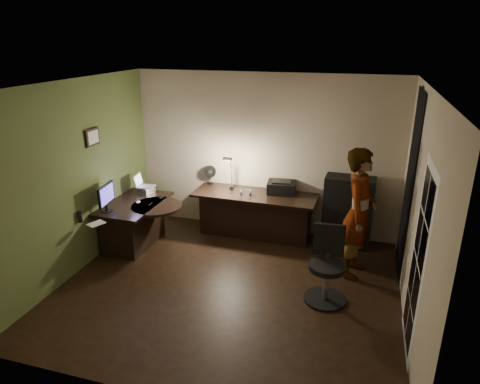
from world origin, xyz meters
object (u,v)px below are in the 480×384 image
(desk_right, at_px, (254,215))
(person, at_px, (359,214))
(cabinet, at_px, (348,212))
(monitor, at_px, (106,202))
(desk_left, at_px, (136,224))
(office_chair, at_px, (327,267))

(desk_right, relative_size, person, 1.10)
(cabinet, xyz_separation_m, person, (0.17, -0.90, 0.35))
(cabinet, height_order, monitor, cabinet)
(desk_left, xyz_separation_m, person, (3.44, 0.09, 0.56))
(cabinet, xyz_separation_m, office_chair, (-0.15, -1.71, -0.09))
(desk_left, distance_m, office_chair, 3.21)
(office_chair, height_order, person, person)
(desk_left, bearing_deg, office_chair, -12.21)
(cabinet, bearing_deg, desk_right, -172.18)
(desk_right, xyz_separation_m, office_chair, (1.36, -1.57, 0.11))
(desk_right, bearing_deg, monitor, -145.92)
(desk_left, xyz_separation_m, desk_right, (1.76, 0.85, 0.02))
(desk_left, distance_m, person, 3.49)
(desk_right, bearing_deg, office_chair, -47.74)
(desk_left, distance_m, monitor, 0.71)
(desk_right, height_order, person, person)
(office_chair, bearing_deg, desk_right, 126.87)
(office_chair, bearing_deg, monitor, 170.94)
(desk_right, bearing_deg, desk_left, -152.87)
(cabinet, relative_size, office_chair, 1.17)
(monitor, bearing_deg, person, -0.00)
(office_chair, distance_m, person, 0.97)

